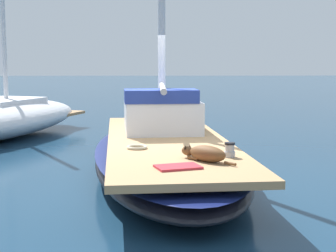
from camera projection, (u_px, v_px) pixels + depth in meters
name	position (u px, v px, depth m)	size (l,w,h in m)	color
ground_plane	(167.00, 175.00, 8.99)	(120.00, 120.00, 0.00)	navy
sailboat_main	(167.00, 156.00, 8.94)	(3.07, 7.41, 0.66)	black
cabin_house	(160.00, 112.00, 9.96)	(1.57, 2.32, 0.84)	silver
dog_brown	(205.00, 154.00, 6.87)	(0.71, 0.75, 0.22)	brown
deck_winch	(230.00, 150.00, 7.17)	(0.16, 0.16, 0.21)	#B7B7BC
coiled_rope	(137.00, 147.00, 7.86)	(0.32, 0.32, 0.04)	beige
deck_towel	(178.00, 167.00, 6.44)	(0.56, 0.36, 0.03)	#C6333D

